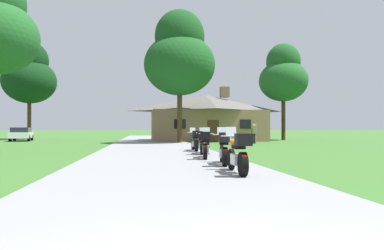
{
  "coord_description": "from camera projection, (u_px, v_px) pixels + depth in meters",
  "views": [
    {
      "loc": [
        -0.67,
        -2.19,
        1.31
      ],
      "look_at": [
        2.3,
        19.09,
        1.52
      ],
      "focal_mm": 32.14,
      "sensor_mm": 36.0,
      "label": 1
    }
  ],
  "objects": [
    {
      "name": "tree_left_far",
      "position": [
        29.0,
        75.0,
        40.92
      ],
      "size": [
        6.18,
        6.18,
        11.71
      ],
      "color": "#422D19",
      "rests_on": "ground"
    },
    {
      "name": "motorcycle_white_second_in_row",
      "position": [
        224.0,
        148.0,
        11.87
      ],
      "size": [
        0.77,
        2.08,
        1.3
      ],
      "rotation": [
        0.0,
        0.0,
        -0.15
      ],
      "color": "black",
      "rests_on": "asphalt_driveway"
    },
    {
      "name": "parked_white_suv_far_left",
      "position": [
        21.0,
        134.0,
        35.53
      ],
      "size": [
        2.7,
        4.87,
        1.4
      ],
      "rotation": [
        0.0,
        0.0,
        0.19
      ],
      "color": "silver",
      "rests_on": "ground"
    },
    {
      "name": "bystander_olive_shirt_beside_signpost",
      "position": [
        254.0,
        133.0,
        29.37
      ],
      "size": [
        0.53,
        0.3,
        1.67
      ],
      "rotation": [
        0.0,
        0.0,
        0.26
      ],
      "color": "black",
      "rests_on": "ground"
    },
    {
      "name": "stone_lodge",
      "position": [
        206.0,
        117.0,
        36.68
      ],
      "size": [
        12.09,
        8.26,
        5.77
      ],
      "color": "#896B4C",
      "rests_on": "ground"
    },
    {
      "name": "motorcycle_orange_third_in_row",
      "position": [
        206.0,
        145.0,
        14.39
      ],
      "size": [
        0.85,
        2.06,
        1.3
      ],
      "rotation": [
        0.0,
        0.0,
        -0.2
      ],
      "color": "black",
      "rests_on": "asphalt_driveway"
    },
    {
      "name": "motorcycle_black_farthest_in_row",
      "position": [
        195.0,
        141.0,
        19.13
      ],
      "size": [
        0.66,
        2.08,
        1.3
      ],
      "rotation": [
        0.0,
        0.0,
        -0.01
      ],
      "color": "black",
      "rests_on": "asphalt_driveway"
    },
    {
      "name": "tree_by_lodge_front",
      "position": [
        180.0,
        57.0,
        30.41
      ],
      "size": [
        6.3,
        6.3,
        11.8
      ],
      "color": "#422D19",
      "rests_on": "ground"
    },
    {
      "name": "motorcycle_black_fourth_in_row",
      "position": [
        202.0,
        143.0,
        16.82
      ],
      "size": [
        0.97,
        2.07,
        1.3
      ],
      "rotation": [
        0.0,
        0.0,
        -0.19
      ],
      "color": "black",
      "rests_on": "asphalt_driveway"
    },
    {
      "name": "motorcycle_orange_nearest_to_camera",
      "position": [
        238.0,
        153.0,
        9.5
      ],
      "size": [
        0.66,
        2.08,
        1.3
      ],
      "rotation": [
        0.0,
        0.0,
        -0.04
      ],
      "color": "black",
      "rests_on": "asphalt_driveway"
    },
    {
      "name": "tree_right_of_lodge",
      "position": [
        283.0,
        75.0,
        38.66
      ],
      "size": [
        5.43,
        5.43,
        10.87
      ],
      "color": "#422D19",
      "rests_on": "ground"
    },
    {
      "name": "bystander_blue_shirt_near_lodge",
      "position": [
        255.0,
        132.0,
        30.28
      ],
      "size": [
        0.38,
        0.48,
        1.69
      ],
      "rotation": [
        0.0,
        0.0,
        4.14
      ],
      "color": "#75664C",
      "rests_on": "ground"
    },
    {
      "name": "ground_plane",
      "position": [
        155.0,
        149.0,
        22.06
      ],
      "size": [
        500.0,
        500.0,
        0.0
      ],
      "primitive_type": "plane",
      "color": "#386628"
    },
    {
      "name": "asphalt_driveway",
      "position": [
        156.0,
        150.0,
        20.08
      ],
      "size": [
        6.4,
        80.0,
        0.06
      ],
      "primitive_type": "cube",
      "color": "gray",
      "rests_on": "ground"
    }
  ]
}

